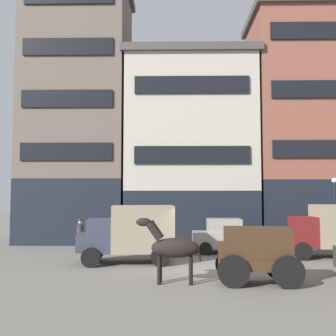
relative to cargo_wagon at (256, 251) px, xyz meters
name	(u,v)px	position (x,y,z in m)	size (l,w,h in m)	color
ground_plane	(201,270)	(-1.75, 2.64, -1.15)	(120.00, 120.00, 0.00)	slate
building_far_left	(78,110)	(-9.59, 13.07, 7.88)	(7.32, 6.22, 17.96)	black
building_center_left	(190,148)	(-1.78, 13.07, 5.23)	(9.01, 6.22, 12.68)	black
building_center_right	(303,125)	(6.06, 13.07, 6.79)	(7.37, 6.22, 15.77)	black
cargo_wagon	(256,251)	(0.00, 0.00, 0.00)	(2.98, 1.66, 1.98)	#3D2819
draft_horse	(172,247)	(-2.95, 0.00, 0.12)	(2.35, 0.69, 2.30)	black
delivery_truck_near	(331,229)	(4.96, 5.93, 0.28)	(4.40, 2.23, 2.62)	maroon
delivery_truck_far	(130,232)	(-4.91, 4.16, 0.28)	(4.49, 2.47, 2.62)	#333847
sedan_dark	(226,236)	(-0.08, 7.44, -0.23)	(3.72, 1.90, 1.83)	gray
pedestrian_officer	(80,234)	(-8.08, 7.80, -0.17)	(0.39, 0.39, 1.79)	#38332D
streetlamp_curbside	(335,203)	(6.49, 9.13, 1.52)	(0.32, 0.32, 4.12)	black
fire_hydrant_curbside	(91,242)	(-7.63, 8.65, -0.72)	(0.24, 0.24, 0.83)	maroon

